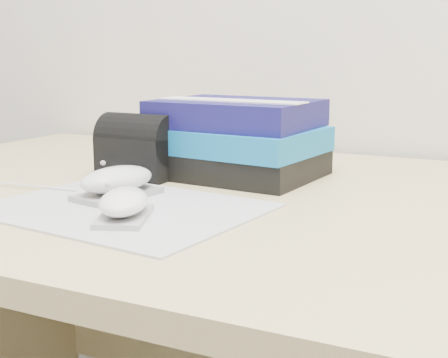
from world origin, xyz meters
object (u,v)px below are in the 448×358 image
at_px(book_stack, 238,139).
at_px(mouse_rear, 117,182).
at_px(pouch, 139,147).
at_px(desk, 341,347).
at_px(mouse_front, 124,204).

bearing_deg(book_stack, mouse_rear, -109.23).
bearing_deg(book_stack, pouch, -147.22).
relative_size(mouse_rear, book_stack, 0.47).
xyz_separation_m(desk, book_stack, (-0.19, 0.04, 0.29)).
bearing_deg(mouse_rear, mouse_front, -50.44).
bearing_deg(pouch, mouse_rear, -67.85).
distance_m(mouse_rear, book_stack, 0.23).
xyz_separation_m(mouse_front, book_stack, (0.00, 0.31, 0.04)).
height_order(mouse_front, pouch, pouch).
relative_size(mouse_front, pouch, 0.97).
height_order(mouse_rear, mouse_front, mouse_rear).
bearing_deg(pouch, book_stack, 32.78).
xyz_separation_m(desk, mouse_rear, (-0.27, -0.18, 0.26)).
distance_m(mouse_rear, pouch, 0.15).
relative_size(book_stack, pouch, 2.30).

